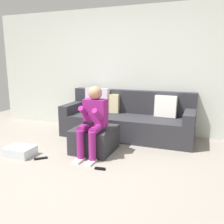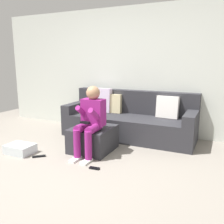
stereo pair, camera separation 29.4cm
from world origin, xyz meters
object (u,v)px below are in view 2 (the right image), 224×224
Objects in this scene: couch_sectional at (129,120)px; ottoman at (93,139)px; storage_bin at (20,149)px; remote_by_storage_bin at (39,156)px; person_seated at (90,118)px; remote_near_ottoman at (94,168)px.

couch_sectional reaches higher than ottoman.
storage_bin is 0.38m from remote_by_storage_bin.
person_seated is (-0.19, -1.12, 0.27)m from couch_sectional.
couch_sectional is at bearing 80.51° from person_seated.
ottoman is 0.86m from remote_by_storage_bin.
remote_by_storage_bin is (0.38, -0.01, -0.06)m from storage_bin.
remote_near_ottoman is at bearing -42.14° from remote_by_storage_bin.
couch_sectional is 1.97m from storage_bin.
remote_by_storage_bin is at bearing -0.83° from storage_bin.
person_seated reaches higher than couch_sectional.
person_seated reaches higher than ottoman.
remote_by_storage_bin is at bearing -147.51° from person_seated.
couch_sectional reaches higher than remote_by_storage_bin.
person_seated is 0.77m from remote_near_ottoman.
person_seated is at bearing -99.49° from couch_sectional.
storage_bin is at bearing 174.06° from remote_near_ottoman.
ottoman is at bearing 31.27° from storage_bin.
person_seated reaches higher than remote_by_storage_bin.
couch_sectional is 5.84× the size of storage_bin.
person_seated is 5.43× the size of remote_by_storage_bin.
couch_sectional is 17.09× the size of remote_near_ottoman.
person_seated is 2.52× the size of storage_bin.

